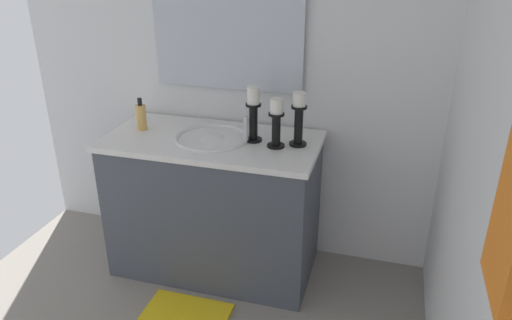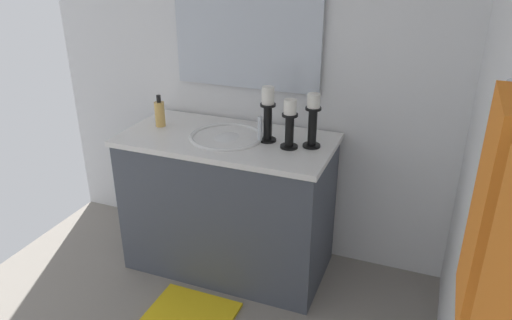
{
  "view_description": "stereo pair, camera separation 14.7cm",
  "coord_description": "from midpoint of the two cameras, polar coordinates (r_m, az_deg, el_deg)",
  "views": [
    {
      "loc": [
        1.16,
        0.92,
        1.76
      ],
      "look_at": [
        -0.34,
        0.49,
        1.05
      ],
      "focal_mm": 34.01,
      "sensor_mm": 36.0,
      "label": 1
    },
    {
      "loc": [
        1.12,
        1.06,
        1.76
      ],
      "look_at": [
        -0.34,
        0.49,
        1.05
      ],
      "focal_mm": 34.01,
      "sensor_mm": 36.0,
      "label": 2
    }
  ],
  "objects": [
    {
      "name": "soap_bottle",
      "position": [
        2.77,
        -14.85,
        4.94
      ],
      "size": [
        0.06,
        0.06,
        0.18
      ],
      "color": "#E5B259",
      "rests_on": "vanity_cabinet"
    },
    {
      "name": "candle_holder_mid",
      "position": [
        2.49,
        -2.01,
        5.57
      ],
      "size": [
        0.09,
        0.09,
        0.29
      ],
      "color": "black",
      "rests_on": "vanity_cabinet"
    },
    {
      "name": "wall_left",
      "position": [
        2.77,
        -5.3,
        13.01
      ],
      "size": [
        0.04,
        2.48,
        2.45
      ],
      "primitive_type": "cube",
      "color": "white",
      "rests_on": "ground"
    },
    {
      "name": "mirror",
      "position": [
        2.7,
        -5.06,
        15.06
      ],
      "size": [
        0.02,
        0.85,
        0.65
      ],
      "primitive_type": "cube",
      "color": "silver"
    },
    {
      "name": "candle_holder_short",
      "position": [
        2.42,
        0.66,
        4.47
      ],
      "size": [
        0.09,
        0.09,
        0.25
      ],
      "color": "black",
      "rests_on": "vanity_cabinet"
    },
    {
      "name": "vanity_cabinet",
      "position": [
        2.76,
        -6.42,
        -5.29
      ],
      "size": [
        0.58,
        1.15,
        0.81
      ],
      "color": "#474C56",
      "rests_on": "ground"
    },
    {
      "name": "sink_basin",
      "position": [
        2.6,
        -6.77,
        1.72
      ],
      "size": [
        0.4,
        0.4,
        0.24
      ],
      "color": "white",
      "rests_on": "vanity_cabinet"
    },
    {
      "name": "candle_holder_tall",
      "position": [
        2.44,
        3.34,
        4.93
      ],
      "size": [
        0.09,
        0.09,
        0.28
      ],
      "color": "black",
      "rests_on": "vanity_cabinet"
    }
  ]
}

